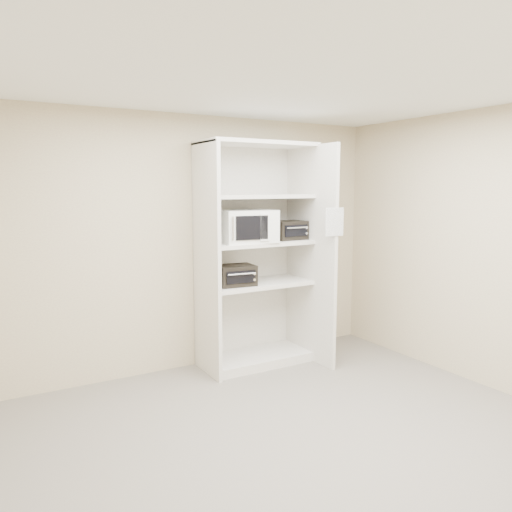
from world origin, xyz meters
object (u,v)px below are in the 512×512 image
toaster_oven_lower (236,275)px  toaster_oven_upper (288,230)px  microwave (247,226)px  shelving_unit (260,262)px

toaster_oven_lower → toaster_oven_upper: bearing=7.3°
microwave → toaster_oven_lower: size_ratio=1.47×
shelving_unit → microwave: 0.46m
toaster_oven_lower → shelving_unit: bearing=16.6°
toaster_oven_lower → microwave: bearing=7.0°
toaster_oven_upper → toaster_oven_lower: size_ratio=0.93×
shelving_unit → toaster_oven_upper: shelving_unit is taller
toaster_oven_upper → toaster_oven_lower: toaster_oven_upper is taller
microwave → toaster_oven_lower: (-0.13, -0.00, -0.51)m
toaster_oven_upper → shelving_unit: bearing=169.0°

